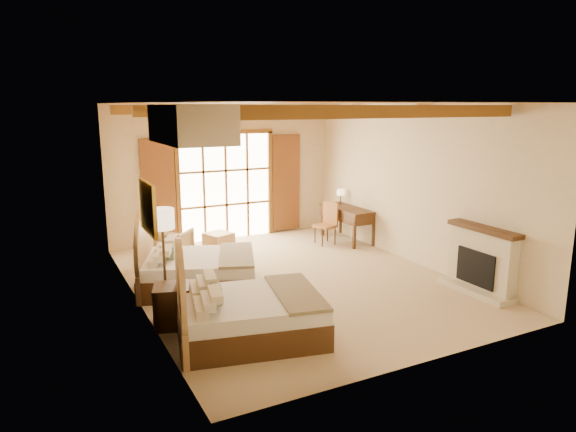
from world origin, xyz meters
TOP-DOWN VIEW (x-y plane):
  - floor at (0.00, 0.00)m, footprint 7.00×7.00m
  - wall_back at (0.00, 3.50)m, footprint 5.50×0.00m
  - wall_left at (-2.75, 0.00)m, footprint 0.00×7.00m
  - wall_right at (2.75, 0.00)m, footprint 0.00×7.00m
  - ceiling at (0.00, 0.00)m, footprint 7.00×7.00m
  - ceiling_beams at (0.00, 0.00)m, footprint 5.39×4.60m
  - french_doors at (0.00, 3.44)m, footprint 3.95×0.08m
  - fireplace at (2.60, -2.00)m, footprint 0.46×1.40m
  - painting at (-2.70, -0.75)m, footprint 0.06×0.95m
  - canopy_valance at (-2.40, -2.00)m, footprint 0.70×1.40m
  - bed_near at (-1.77, -1.85)m, footprint 2.24×1.85m
  - bed_far at (-1.81, 0.36)m, footprint 2.44×2.07m
  - nightstand at (-2.48, -0.98)m, footprint 0.64×0.64m
  - floor_lamp at (-2.50, -0.68)m, footprint 0.36×0.36m
  - armchair at (-1.65, 2.27)m, footprint 1.01×1.01m
  - ottoman at (-0.53, 2.56)m, footprint 0.68×0.68m
  - desk at (2.47, 1.93)m, footprint 0.68×1.51m
  - desk_chair at (1.87, 1.91)m, footprint 0.55×0.54m
  - desk_lamp at (2.56, 2.39)m, footprint 0.18×0.18m

SIDE VIEW (x-z plane):
  - floor at x=0.00m, z-range 0.00..0.00m
  - ottoman at x=-0.53m, z-range 0.00..0.39m
  - desk_chair at x=1.87m, z-range -0.18..0.79m
  - nightstand at x=-2.48m, z-range 0.00..0.62m
  - armchair at x=-1.65m, z-range 0.00..0.66m
  - bed_far at x=-1.81m, z-range -0.25..1.03m
  - bed_near at x=-1.77m, z-range -0.25..1.03m
  - desk at x=2.47m, z-range 0.03..0.83m
  - fireplace at x=2.60m, z-range -0.07..1.09m
  - desk_lamp at x=2.56m, z-range 0.90..1.26m
  - french_doors at x=0.00m, z-range -0.05..2.55m
  - floor_lamp at x=-2.50m, z-range 0.60..2.30m
  - wall_back at x=0.00m, z-range -1.15..4.35m
  - wall_left at x=-2.75m, z-range -1.90..5.10m
  - wall_right at x=2.75m, z-range -1.90..5.10m
  - painting at x=-2.70m, z-range 1.38..2.12m
  - canopy_valance at x=-2.40m, z-range 2.73..3.18m
  - ceiling_beams at x=0.00m, z-range 2.99..3.17m
  - ceiling at x=0.00m, z-range 3.20..3.20m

